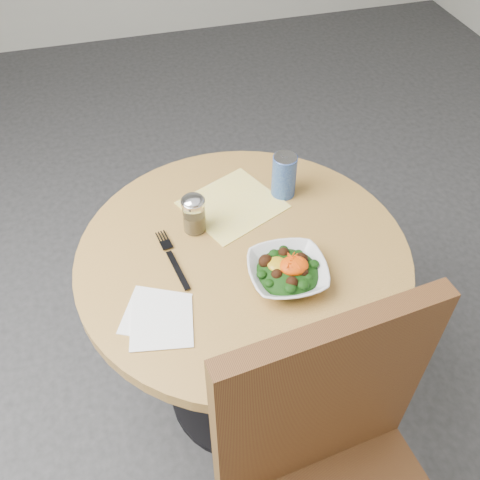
{
  "coord_description": "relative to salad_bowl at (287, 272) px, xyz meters",
  "views": [
    {
      "loc": [
        -0.27,
        -0.94,
        1.8
      ],
      "look_at": [
        -0.01,
        -0.01,
        0.81
      ],
      "focal_mm": 40.0,
      "sensor_mm": 36.0,
      "label": 1
    }
  ],
  "objects": [
    {
      "name": "fork",
      "position": [
        -0.27,
        0.15,
        -0.02
      ],
      "size": [
        0.05,
        0.23,
        0.0
      ],
      "color": "black",
      "rests_on": "table"
    },
    {
      "name": "beverage_can",
      "position": [
        0.1,
        0.32,
        0.04
      ],
      "size": [
        0.07,
        0.07,
        0.14
      ],
      "color": "navy",
      "rests_on": "table"
    },
    {
      "name": "table",
      "position": [
        -0.08,
        0.12,
        -0.23
      ],
      "size": [
        0.9,
        0.9,
        0.75
      ],
      "color": "black",
      "rests_on": "ground"
    },
    {
      "name": "paper_napkins",
      "position": [
        -0.34,
        -0.03,
        -0.03
      ],
      "size": [
        0.2,
        0.22,
        0.0
      ],
      "color": "white",
      "rests_on": "table"
    },
    {
      "name": "cloth_napkin",
      "position": [
        -0.06,
        0.31,
        -0.03
      ],
      "size": [
        0.33,
        0.32,
        0.0
      ],
      "primitive_type": "cube",
      "rotation": [
        0.0,
        0.0,
        0.42
      ],
      "color": "yellow",
      "rests_on": "table"
    },
    {
      "name": "salad_bowl",
      "position": [
        0.0,
        0.0,
        0.0
      ],
      "size": [
        0.21,
        0.21,
        0.07
      ],
      "color": "silver",
      "rests_on": "table"
    },
    {
      "name": "spice_shaker",
      "position": [
        -0.19,
        0.24,
        0.03
      ],
      "size": [
        0.07,
        0.07,
        0.12
      ],
      "color": "silver",
      "rests_on": "table"
    },
    {
      "name": "ground",
      "position": [
        -0.08,
        0.12,
        -0.78
      ],
      "size": [
        6.0,
        6.0,
        0.0
      ],
      "primitive_type": "plane",
      "color": "#2C2C2E",
      "rests_on": "ground"
    }
  ]
}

